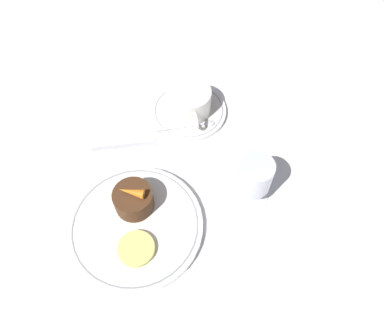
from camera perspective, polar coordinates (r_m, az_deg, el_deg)
ground_plane at (r=0.68m, az=-6.03°, el=-8.24°), size 3.00×3.00×0.00m
dinner_plate at (r=0.67m, az=-8.60°, el=-9.22°), size 0.23×0.23×0.01m
saucer at (r=0.80m, az=-0.50°, el=8.16°), size 0.16×0.16×0.01m
coffee_cup at (r=0.77m, az=-0.51°, el=9.73°), size 0.12×0.09×0.05m
spoon at (r=0.77m, az=0.04°, el=5.94°), size 0.02×0.12×0.00m
wine_glass at (r=0.64m, az=9.49°, el=-2.38°), size 0.07×0.07×0.11m
fork at (r=0.76m, az=-7.22°, el=3.18°), size 0.04×0.17×0.01m
dessert_cake at (r=0.66m, az=-8.92°, el=-5.33°), size 0.07×0.07×0.04m
carrot_garnish at (r=0.63m, az=-9.27°, el=-4.14°), size 0.03×0.05×0.02m
pineapple_slice at (r=0.64m, az=-8.51°, el=-12.58°), size 0.06×0.06×0.01m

